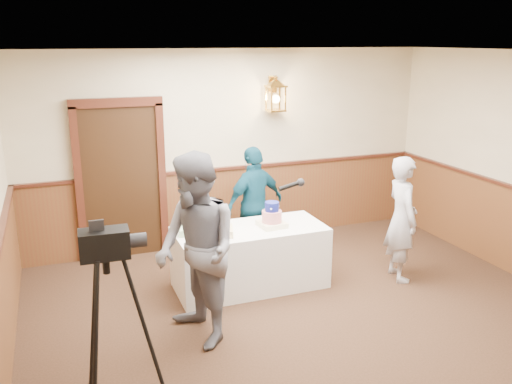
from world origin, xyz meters
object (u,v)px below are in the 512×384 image
baker (402,219)px  sheet_cake_yellow (216,231)px  display_table (250,257)px  tiered_cake (272,217)px  tv_camera_rig (111,330)px  sheet_cake_green (194,230)px  interviewer (197,251)px  assistant_p (255,204)px

baker → sheet_cake_yellow: bearing=91.2°
display_table → tiered_cake: size_ratio=5.55×
sheet_cake_yellow → baker: size_ratio=0.25×
sheet_cake_yellow → tv_camera_rig: bearing=-129.9°
baker → tv_camera_rig: bearing=119.5°
display_table → sheet_cake_green: 0.79m
sheet_cake_green → interviewer: size_ratio=0.17×
display_table → interviewer: (-0.91, -0.97, 0.58)m
sheet_cake_yellow → baker: 2.31m
tv_camera_rig → display_table: bearing=46.0°
sheet_cake_yellow → interviewer: bearing=-117.1°
sheet_cake_green → interviewer: (-0.23, -1.03, 0.17)m
tiered_cake → interviewer: (-1.17, -0.93, 0.09)m
baker → sheet_cake_green: bearing=89.1°
tv_camera_rig → assistant_p: bearing=51.6°
interviewer → assistant_p: (1.26, 1.74, -0.17)m
assistant_p → interviewer: bearing=35.5°
sheet_cake_yellow → baker: (2.28, -0.37, -0.00)m
baker → interviewer: bearing=111.4°
interviewer → assistant_p: bearing=133.0°
tiered_cake → sheet_cake_yellow: tiered_cake is taller
display_table → baker: 1.93m
interviewer → tv_camera_rig: bearing=-62.2°
tiered_cake → display_table: bearing=171.9°
display_table → tiered_cake: (0.26, -0.04, 0.49)m
tiered_cake → assistant_p: (0.09, 0.81, -0.08)m
sheet_cake_yellow → interviewer: (-0.46, -0.90, 0.17)m
assistant_p → sheet_cake_yellow: bearing=27.9°
sheet_cake_yellow → assistant_p: assistant_p is taller
assistant_p → display_table: bearing=46.9°
baker → assistant_p: 1.91m
tiered_cake → sheet_cake_green: (-0.94, 0.10, -0.08)m
display_table → sheet_cake_green: sheet_cake_green is taller
display_table → sheet_cake_yellow: (-0.44, -0.07, 0.42)m
display_table → tiered_cake: tiered_cake is taller
assistant_p → tv_camera_rig: size_ratio=1.03×
sheet_cake_green → tv_camera_rig: 2.10m
baker → tv_camera_rig: (-3.64, -1.26, -0.10)m
display_table → tv_camera_rig: tv_camera_rig is taller
sheet_cake_yellow → sheet_cake_green: bearing=149.9°
sheet_cake_yellow → tiered_cake: bearing=2.5°
sheet_cake_yellow → interviewer: 1.03m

